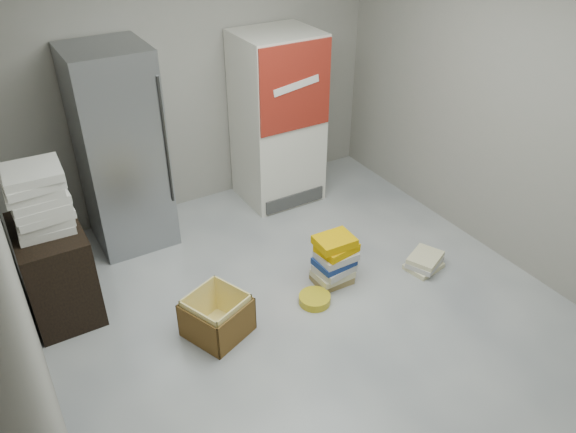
# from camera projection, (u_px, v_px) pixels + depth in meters

# --- Properties ---
(ground) EXTENTS (5.00, 5.00, 0.00)m
(ground) POSITION_uv_depth(u_px,v_px,m) (329.00, 334.00, 4.47)
(ground) COLOR beige
(ground) RESTS_ON ground
(room_shell) EXTENTS (4.04, 5.04, 2.82)m
(room_shell) POSITION_uv_depth(u_px,v_px,m) (341.00, 124.00, 3.50)
(room_shell) COLOR gray
(room_shell) RESTS_ON ground
(steel_fridge) EXTENTS (0.70, 0.72, 1.90)m
(steel_fridge) POSITION_uv_depth(u_px,v_px,m) (120.00, 150.00, 5.11)
(steel_fridge) COLOR #A0A2A8
(steel_fridge) RESTS_ON ground
(coke_cooler) EXTENTS (0.80, 0.73, 1.80)m
(coke_cooler) POSITION_uv_depth(u_px,v_px,m) (278.00, 119.00, 5.84)
(coke_cooler) COLOR silver
(coke_cooler) RESTS_ON ground
(wood_shelf) EXTENTS (0.50, 0.80, 0.80)m
(wood_shelf) POSITION_uv_depth(u_px,v_px,m) (56.00, 269.00, 4.52)
(wood_shelf) COLOR black
(wood_shelf) RESTS_ON ground
(supply_box_stack) EXTENTS (0.44, 0.43, 0.52)m
(supply_box_stack) POSITION_uv_depth(u_px,v_px,m) (38.00, 199.00, 4.17)
(supply_box_stack) COLOR silver
(supply_box_stack) RESTS_ON wood_shelf
(phonebook_stack_main) EXTENTS (0.38, 0.31, 0.48)m
(phonebook_stack_main) POSITION_uv_depth(u_px,v_px,m) (334.00, 260.00, 4.89)
(phonebook_stack_main) COLOR olive
(phonebook_stack_main) RESTS_ON ground
(phonebook_stack_side) EXTENTS (0.39, 0.36, 0.14)m
(phonebook_stack_side) POSITION_uv_depth(u_px,v_px,m) (424.00, 262.00, 5.15)
(phonebook_stack_side) COLOR beige
(phonebook_stack_side) RESTS_ON ground
(cardboard_box) EXTENTS (0.57, 0.57, 0.35)m
(cardboard_box) POSITION_uv_depth(u_px,v_px,m) (217.00, 318.00, 4.41)
(cardboard_box) COLOR yellow
(cardboard_box) RESTS_ON ground
(bucket_lid) EXTENTS (0.31, 0.31, 0.07)m
(bucket_lid) POSITION_uv_depth(u_px,v_px,m) (315.00, 299.00, 4.77)
(bucket_lid) COLOR gold
(bucket_lid) RESTS_ON ground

